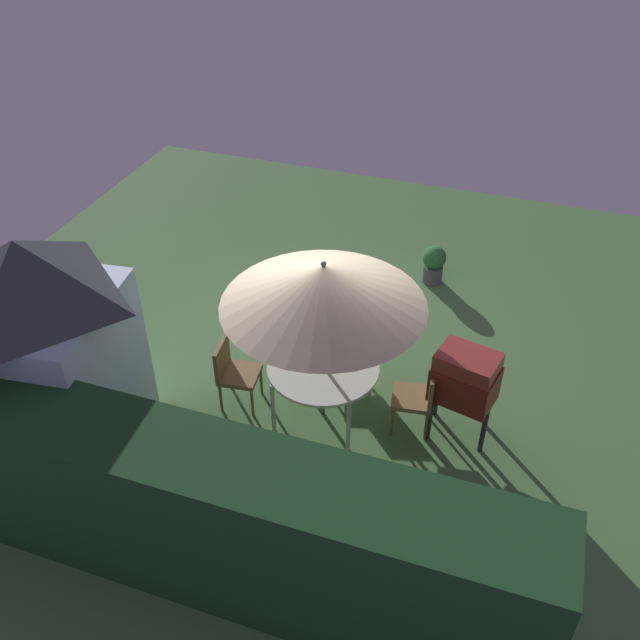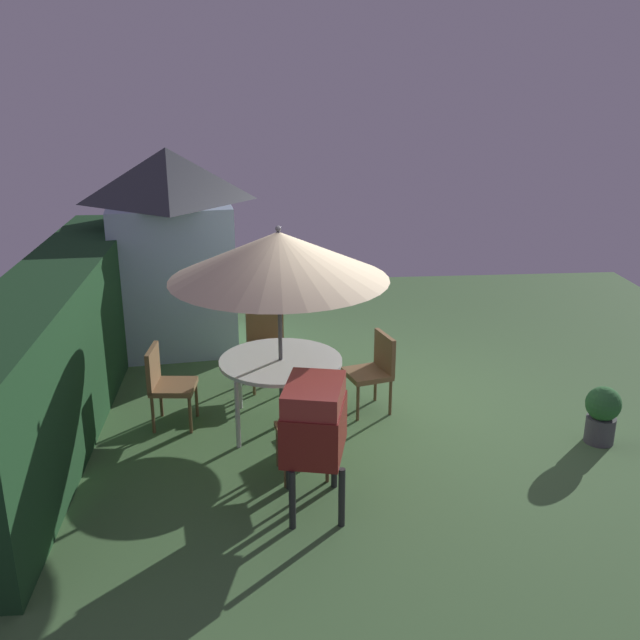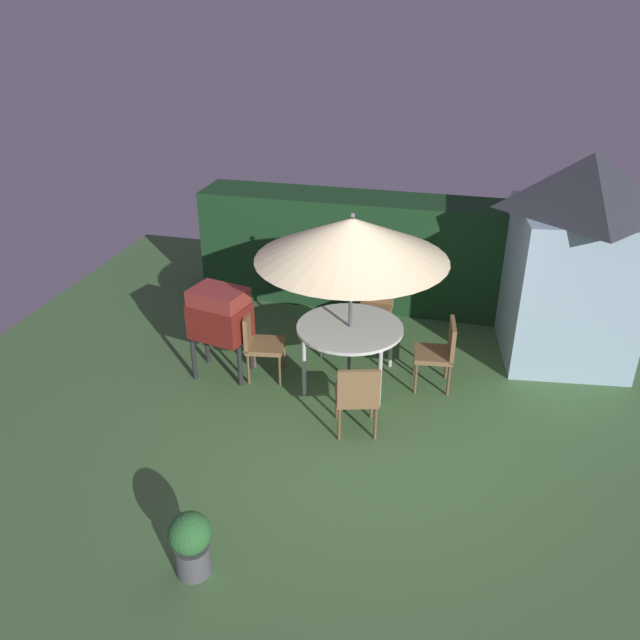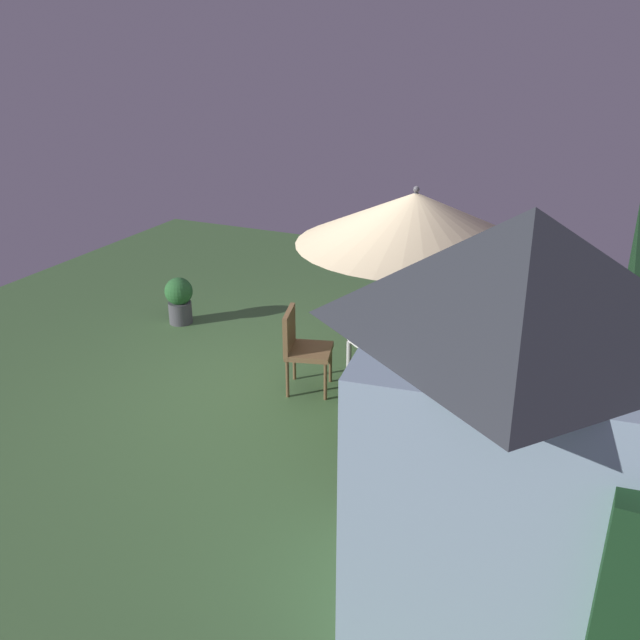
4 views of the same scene
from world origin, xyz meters
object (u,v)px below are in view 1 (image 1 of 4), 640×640
chair_far_side (275,455)px  chair_toward_house (327,325)px  chair_near_shed (233,369)px  bbq_grill (465,379)px  potted_plant_by_shed (434,263)px  garden_shed (45,350)px  patio_table (323,370)px  patio_umbrella (323,286)px  chair_toward_hedge (420,394)px

chair_far_side → chair_toward_house: 2.32m
chair_near_shed → chair_toward_house: same height
bbq_grill → potted_plant_by_shed: bearing=-73.0°
garden_shed → chair_toward_house: 3.51m
garden_shed → bbq_grill: (-4.26, -1.63, -0.55)m
patio_table → chair_toward_house: chair_toward_house is taller
chair_far_side → patio_table: bearing=-95.3°
chair_far_side → potted_plant_by_shed: size_ratio=1.45×
patio_umbrella → chair_far_side: bearing=84.7°
garden_shed → patio_table: (-2.65, -1.40, -0.68)m
bbq_grill → chair_near_shed: (2.73, 0.38, -0.33)m
chair_near_shed → chair_toward_house: 1.45m
bbq_grill → chair_near_shed: bbq_grill is taller
garden_shed → chair_toward_hedge: garden_shed is taller
patio_table → potted_plant_by_shed: patio_table is taller
bbq_grill → chair_far_side: size_ratio=1.33×
patio_table → patio_umbrella: (-0.00, 0.00, 1.20)m
garden_shed → chair_toward_house: size_ratio=3.05×
garden_shed → patio_umbrella: (-2.65, -1.40, 0.51)m
garden_shed → patio_umbrella: size_ratio=1.20×
chair_far_side → chair_toward_hedge: same height
garden_shed → chair_toward_house: (-2.34, -2.46, -0.88)m
garden_shed → chair_toward_hedge: bearing=-157.4°
chair_toward_house → patio_table: bearing=106.0°
patio_umbrella → chair_toward_hedge: (-1.13, -0.17, -1.39)m
bbq_grill → chair_near_shed: 2.77m
garden_shed → patio_table: size_ratio=2.08×
patio_table → chair_toward_hedge: (-1.13, -0.17, -0.20)m
chair_near_shed → potted_plant_by_shed: chair_near_shed is taller
chair_toward_hedge → chair_far_side: bearing=48.8°
patio_umbrella → chair_near_shed: 1.79m
bbq_grill → chair_toward_house: size_ratio=1.33×
patio_umbrella → chair_near_shed: patio_umbrella is taller
patio_umbrella → chair_toward_hedge: size_ratio=2.54×
patio_table → chair_far_side: bearing=84.7°
bbq_grill → potted_plant_by_shed: bbq_grill is taller
chair_far_side → chair_near_shed: bearing=-47.9°
garden_shed → potted_plant_by_shed: (-3.32, -4.71, -1.07)m
patio_table → bbq_grill: (-1.61, -0.24, 0.13)m
chair_toward_hedge → chair_toward_house: size_ratio=1.00×
potted_plant_by_shed → chair_near_shed: bearing=62.7°
potted_plant_by_shed → bbq_grill: bearing=107.0°
bbq_grill → chair_toward_house: bearing=-23.4°
chair_near_shed → chair_toward_house: size_ratio=1.00×
chair_near_shed → chair_toward_hedge: 2.27m
patio_table → chair_toward_house: (0.31, -1.07, -0.20)m
garden_shed → chair_far_side: size_ratio=3.05×
patio_umbrella → bbq_grill: bearing=-171.6°
garden_shed → potted_plant_by_shed: garden_shed is taller
chair_toward_house → potted_plant_by_shed: 2.45m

